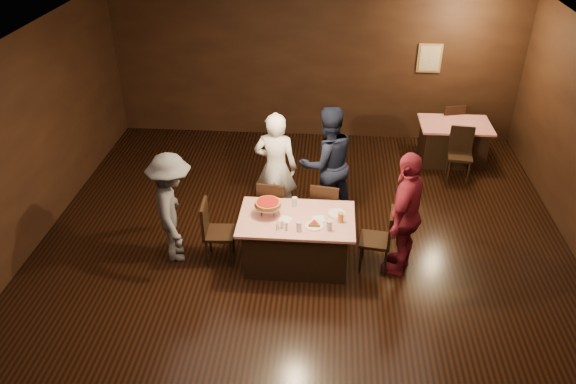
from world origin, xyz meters
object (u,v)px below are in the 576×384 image
object	(u,v)px
diner_grey_knit	(172,208)
chair_end_right	(375,239)
chair_back_far	(448,125)
glass_back	(295,202)
diner_white_jacket	(276,168)
glass_front_right	(329,225)
diner_navy_hoodie	(327,163)
chair_far_right	(326,208)
main_table	(296,241)
glass_amber	(341,218)
pizza_stand	(268,204)
chair_far_left	(273,206)
plate_empty	(337,213)
diner_red_shirt	(406,214)
back_table	(453,142)
chair_end_left	(219,232)
chair_back_near	(460,155)
glass_front_left	(299,226)

from	to	relation	value
diner_grey_knit	chair_end_right	bearing A→B (deg)	-107.45
chair_back_far	glass_back	bearing A→B (deg)	38.80
diner_white_jacket	glass_back	world-z (taller)	diner_white_jacket
glass_front_right	glass_back	xyz separation A→B (m)	(-0.50, 0.55, 0.00)
diner_navy_hoodie	chair_far_right	bearing A→B (deg)	67.75
main_table	glass_amber	size ratio (longest dim) A/B	11.43
diner_navy_hoodie	pizza_stand	bearing A→B (deg)	34.35
glass_front_right	glass_amber	bearing A→B (deg)	53.13
chair_end_right	glass_amber	world-z (taller)	chair_end_right
chair_far_left	plate_empty	bearing A→B (deg)	153.21
chair_far_left	diner_white_jacket	xyz separation A→B (m)	(0.00, 0.40, 0.44)
chair_back_far	plate_empty	world-z (taller)	chair_back_far
plate_empty	pizza_stand	bearing A→B (deg)	-173.99
pizza_stand	glass_back	world-z (taller)	pizza_stand
chair_far_right	diner_red_shirt	bearing A→B (deg)	154.23
back_table	diner_white_jacket	xyz separation A→B (m)	(-3.14, -2.21, 0.53)
diner_grey_knit	back_table	bearing A→B (deg)	-70.37
diner_white_jacket	diner_navy_hoodie	size ratio (longest dim) A/B	0.97
chair_far_right	glass_front_right	size ratio (longest dim) A/B	6.79
chair_end_left	pizza_stand	size ratio (longest dim) A/B	2.50
diner_navy_hoodie	pizza_stand	size ratio (longest dim) A/B	4.96
chair_back_near	glass_front_right	xyz separation A→B (m)	(-2.29, -2.91, 0.37)
diner_navy_hoodie	glass_back	distance (m)	1.10
chair_end_right	diner_red_shirt	distance (m)	0.58
diner_navy_hoodie	pizza_stand	distance (m)	1.48
chair_end_right	diner_navy_hoodie	world-z (taller)	diner_navy_hoodie
main_table	glass_amber	world-z (taller)	glass_amber
chair_back_near	diner_navy_hoodie	bearing A→B (deg)	-143.46
main_table	chair_end_right	world-z (taller)	chair_end_right
diner_grey_knit	chair_end_left	bearing A→B (deg)	-108.75
glass_front_right	back_table	bearing A→B (deg)	57.57
chair_far_left	diner_grey_knit	world-z (taller)	diner_grey_knit
diner_white_jacket	pizza_stand	distance (m)	1.10
glass_front_left	back_table	bearing A→B (deg)	53.65
diner_white_jacket	diner_red_shirt	xyz separation A→B (m)	(1.87, -1.16, 0.01)
chair_far_left	glass_amber	size ratio (longest dim) A/B	6.79
glass_front_left	glass_front_right	bearing A→B (deg)	7.13
chair_end_left	chair_back_far	size ratio (longest dim) A/B	1.00
chair_far_right	glass_amber	size ratio (longest dim) A/B	6.79
glass_front_left	chair_far_right	bearing A→B (deg)	71.57
main_table	diner_grey_knit	distance (m)	1.80
main_table	glass_back	bearing A→B (deg)	99.46
chair_end_left	diner_red_shirt	distance (m)	2.61
chair_back_far	glass_front_right	xyz separation A→B (m)	(-2.29, -4.21, 0.37)
diner_red_shirt	glass_amber	distance (m)	0.88
diner_white_jacket	diner_navy_hoodie	world-z (taller)	diner_navy_hoodie
plate_empty	main_table	bearing A→B (deg)	-164.74
glass_front_right	diner_red_shirt	bearing A→B (deg)	13.30
glass_amber	chair_far_right	bearing A→B (deg)	104.04
chair_back_far	pizza_stand	world-z (taller)	pizza_stand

